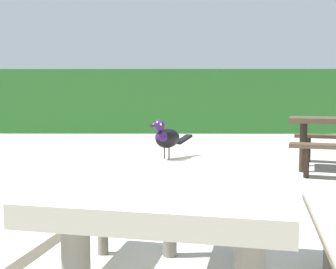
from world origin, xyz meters
The scene contains 3 objects.
hedge_wall centered at (0.00, 10.71, 0.90)m, with size 28.00×1.29×1.80m, color #2D6B28.
picnic_table_foreground centered at (0.02, 0.26, 0.56)m, with size 1.99×2.02×0.74m.
bird_grackle centered at (-0.11, 0.28, 0.84)m, with size 0.20×0.24×0.18m.
Camera 1 is at (-0.09, -1.64, 1.03)m, focal length 45.00 mm.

